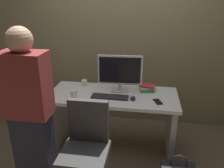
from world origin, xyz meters
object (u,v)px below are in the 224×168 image
Objects in this scene: mouse at (133,98)px; cup_near_keyboard at (74,94)px; desk at (113,111)px; cup_by_monitor at (84,83)px; monitor at (120,71)px; office_chair at (86,154)px; book_stack at (147,88)px; keyboard at (110,97)px; person_at_desk at (30,116)px; cell_phone at (158,102)px.

cup_near_keyboard reaches higher than mouse.
cup_by_monitor reaches higher than desk.
monitor reaches higher than desk.
desk is at bearing -123.92° from monitor.
book_stack is at bearing 59.35° from office_chair.
mouse reaches higher than keyboard.
monitor is at bearing 56.08° from desk.
person_at_desk reaches higher than monitor.
book_stack is 0.34m from cell_phone.
desk is 0.37m from mouse.
cell_phone is (0.46, -0.25, -0.25)m from monitor.
desk is 0.51m from book_stack.
keyboard is at bearing 78.89° from office_chair.
office_chair reaches higher than desk.
mouse is 0.69× the size of cell_phone.
monitor is 0.34m from keyboard.
person_at_desk is 3.03× the size of monitor.
book_stack is at bearing 43.65° from person_at_desk.
cup_by_monitor is 1.01m from cell_phone.
monitor is 0.61m from cup_near_keyboard.
monitor is at bearing 29.03° from cup_near_keyboard.
desk is 2.88× the size of monitor.
desk is at bearing -27.61° from cup_by_monitor.
office_chair is 0.74m from cup_near_keyboard.
mouse is at bearing -26.72° from cup_by_monitor.
office_chair reaches higher than cell_phone.
book_stack reaches higher than keyboard.
cup_near_keyboard reaches higher than book_stack.
office_chair reaches higher than book_stack.
cup_near_keyboard is at bearing -175.68° from mouse.
keyboard is 0.42m from cup_near_keyboard.
book_stack is at bearing 34.98° from keyboard.
mouse reaches higher than desk.
keyboard is (0.62, 0.71, -0.08)m from person_at_desk.
office_chair is 0.82m from mouse.
book_stack is at bearing 22.59° from cup_near_keyboard.
office_chair is 1.06m from cup_by_monitor.
cup_near_keyboard is at bearing -157.41° from book_stack.
office_chair reaches higher than cup_by_monitor.
cup_near_keyboard is 0.64× the size of cell_phone.
desk is 1.08m from person_at_desk.
mouse is 0.28m from cell_phone.
desk is at bearing 21.69° from cup_near_keyboard.
cup_near_keyboard is (-0.43, -0.17, 0.27)m from desk.
person_at_desk is 17.68× the size of cup_near_keyboard.
cup_by_monitor is at bearing 138.73° from cell_phone.
monitor is at bearing -12.54° from cup_by_monitor.
cell_phone is (0.55, -0.04, -0.01)m from keyboard.
book_stack is (1.04, 0.99, -0.05)m from person_at_desk.
monitor is 2.58× the size of book_stack.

